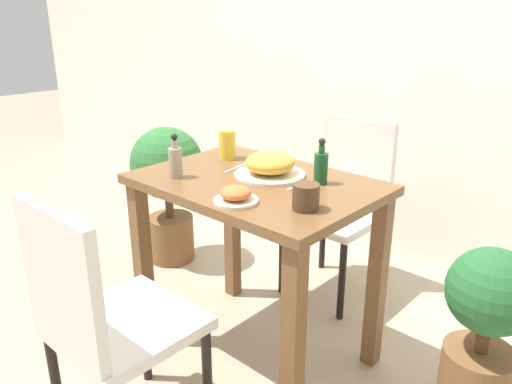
{
  "coord_description": "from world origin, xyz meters",
  "views": [
    {
      "loc": [
        1.21,
        -1.34,
        1.38
      ],
      "look_at": [
        0.0,
        0.0,
        0.73
      ],
      "focal_mm": 35.0,
      "sensor_mm": 36.0,
      "label": 1
    }
  ],
  "objects_px": {
    "chair_far": "(343,198)",
    "side_plate": "(236,196)",
    "juice_glass": "(227,145)",
    "food_plate": "(270,165)",
    "drink_cup": "(306,197)",
    "chair_near": "(102,317)",
    "potted_plant_right": "(485,328)",
    "sauce_bottle": "(321,166)",
    "condiment_bottle": "(176,161)",
    "potted_plant_left": "(168,180)"
  },
  "relations": [
    {
      "from": "chair_far",
      "to": "side_plate",
      "type": "bearing_deg",
      "value": -80.37
    },
    {
      "from": "chair_far",
      "to": "juice_glass",
      "type": "xyz_separation_m",
      "value": [
        -0.24,
        -0.57,
        0.34
      ]
    },
    {
      "from": "food_plate",
      "to": "side_plate",
      "type": "xyz_separation_m",
      "value": [
        0.11,
        -0.3,
        -0.02
      ]
    },
    {
      "from": "food_plate",
      "to": "drink_cup",
      "type": "distance_m",
      "value": 0.37
    },
    {
      "from": "chair_near",
      "to": "food_plate",
      "type": "height_order",
      "value": "chair_near"
    },
    {
      "from": "potted_plant_right",
      "to": "chair_near",
      "type": "bearing_deg",
      "value": -131.64
    },
    {
      "from": "side_plate",
      "to": "sauce_bottle",
      "type": "relative_size",
      "value": 0.88
    },
    {
      "from": "side_plate",
      "to": "potted_plant_right",
      "type": "bearing_deg",
      "value": 34.67
    },
    {
      "from": "chair_far",
      "to": "sauce_bottle",
      "type": "relative_size",
      "value": 5.1
    },
    {
      "from": "condiment_bottle",
      "to": "potted_plant_left",
      "type": "bearing_deg",
      "value": 145.16
    },
    {
      "from": "food_plate",
      "to": "chair_near",
      "type": "bearing_deg",
      "value": -92.18
    },
    {
      "from": "chair_near",
      "to": "juice_glass",
      "type": "distance_m",
      "value": 0.92
    },
    {
      "from": "juice_glass",
      "to": "condiment_bottle",
      "type": "distance_m",
      "value": 0.32
    },
    {
      "from": "food_plate",
      "to": "sauce_bottle",
      "type": "bearing_deg",
      "value": 16.17
    },
    {
      "from": "side_plate",
      "to": "drink_cup",
      "type": "distance_m",
      "value": 0.24
    },
    {
      "from": "chair_near",
      "to": "condiment_bottle",
      "type": "xyz_separation_m",
      "value": [
        -0.23,
        0.5,
        0.35
      ]
    },
    {
      "from": "chair_far",
      "to": "condiment_bottle",
      "type": "distance_m",
      "value": 0.98
    },
    {
      "from": "chair_far",
      "to": "potted_plant_left",
      "type": "height_order",
      "value": "chair_far"
    },
    {
      "from": "condiment_bottle",
      "to": "sauce_bottle",
      "type": "bearing_deg",
      "value": 34.59
    },
    {
      "from": "sauce_bottle",
      "to": "condiment_bottle",
      "type": "distance_m",
      "value": 0.55
    },
    {
      "from": "food_plate",
      "to": "potted_plant_right",
      "type": "height_order",
      "value": "food_plate"
    },
    {
      "from": "juice_glass",
      "to": "potted_plant_left",
      "type": "xyz_separation_m",
      "value": [
        -0.66,
        0.17,
        -0.35
      ]
    },
    {
      "from": "chair_near",
      "to": "condiment_bottle",
      "type": "distance_m",
      "value": 0.65
    },
    {
      "from": "sauce_bottle",
      "to": "potted_plant_right",
      "type": "height_order",
      "value": "sauce_bottle"
    },
    {
      "from": "side_plate",
      "to": "sauce_bottle",
      "type": "distance_m",
      "value": 0.37
    },
    {
      "from": "chair_near",
      "to": "juice_glass",
      "type": "bearing_deg",
      "value": -71.78
    },
    {
      "from": "food_plate",
      "to": "potted_plant_left",
      "type": "xyz_separation_m",
      "value": [
        -0.96,
        0.23,
        -0.33
      ]
    },
    {
      "from": "potted_plant_left",
      "to": "food_plate",
      "type": "bearing_deg",
      "value": -13.56
    },
    {
      "from": "food_plate",
      "to": "potted_plant_left",
      "type": "relative_size",
      "value": 0.35
    },
    {
      "from": "drink_cup",
      "to": "chair_near",
      "type": "bearing_deg",
      "value": -121.33
    },
    {
      "from": "drink_cup",
      "to": "juice_glass",
      "type": "xyz_separation_m",
      "value": [
        -0.61,
        0.25,
        0.02
      ]
    },
    {
      "from": "drink_cup",
      "to": "condiment_bottle",
      "type": "height_order",
      "value": "condiment_bottle"
    },
    {
      "from": "chair_near",
      "to": "potted_plant_right",
      "type": "relative_size",
      "value": 1.35
    },
    {
      "from": "food_plate",
      "to": "potted_plant_right",
      "type": "bearing_deg",
      "value": 13.37
    },
    {
      "from": "chair_near",
      "to": "food_plate",
      "type": "bearing_deg",
      "value": -92.18
    },
    {
      "from": "side_plate",
      "to": "drink_cup",
      "type": "relative_size",
      "value": 1.73
    },
    {
      "from": "chair_far",
      "to": "food_plate",
      "type": "xyz_separation_m",
      "value": [
        0.05,
        -0.63,
        0.32
      ]
    },
    {
      "from": "condiment_bottle",
      "to": "potted_plant_right",
      "type": "height_order",
      "value": "condiment_bottle"
    },
    {
      "from": "side_plate",
      "to": "condiment_bottle",
      "type": "xyz_separation_m",
      "value": [
        -0.36,
        0.04,
        0.04
      ]
    },
    {
      "from": "side_plate",
      "to": "drink_cup",
      "type": "xyz_separation_m",
      "value": [
        0.21,
        0.11,
        0.02
      ]
    },
    {
      "from": "chair_near",
      "to": "potted_plant_right",
      "type": "bearing_deg",
      "value": -131.64
    },
    {
      "from": "juice_glass",
      "to": "drink_cup",
      "type": "bearing_deg",
      "value": -22.23
    },
    {
      "from": "sauce_bottle",
      "to": "potted_plant_right",
      "type": "relative_size",
      "value": 0.26
    },
    {
      "from": "side_plate",
      "to": "potted_plant_left",
      "type": "distance_m",
      "value": 1.23
    },
    {
      "from": "side_plate",
      "to": "sauce_bottle",
      "type": "xyz_separation_m",
      "value": [
        0.09,
        0.35,
        0.04
      ]
    },
    {
      "from": "condiment_bottle",
      "to": "side_plate",
      "type": "bearing_deg",
      "value": -6.27
    },
    {
      "from": "drink_cup",
      "to": "potted_plant_left",
      "type": "distance_m",
      "value": 1.38
    },
    {
      "from": "food_plate",
      "to": "juice_glass",
      "type": "height_order",
      "value": "juice_glass"
    },
    {
      "from": "food_plate",
      "to": "side_plate",
      "type": "distance_m",
      "value": 0.31
    },
    {
      "from": "drink_cup",
      "to": "condiment_bottle",
      "type": "distance_m",
      "value": 0.58
    }
  ]
}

